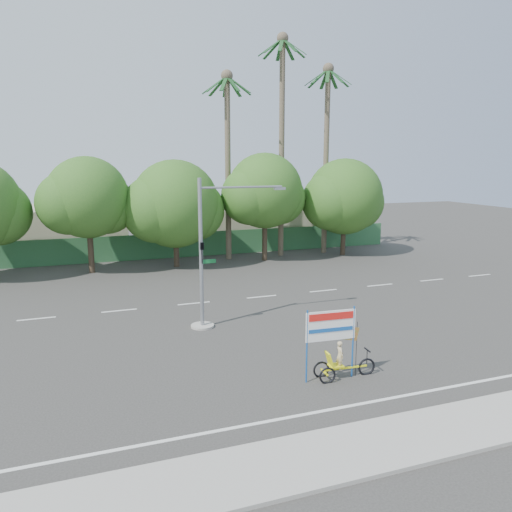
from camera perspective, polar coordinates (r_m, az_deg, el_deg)
name	(u,v)px	position (r m, az deg, el deg)	size (l,w,h in m)	color
ground	(284,350)	(21.20, 3.22, -10.64)	(120.00, 120.00, 0.00)	#33302D
sidewalk_near	(390,442)	(15.27, 15.03, -19.87)	(50.00, 2.40, 0.12)	gray
fence	(180,245)	(40.94, -8.64, 1.24)	(38.00, 0.08, 2.00)	#336B3D
building_left	(49,231)	(44.54, -22.58, 2.61)	(12.00, 8.00, 4.00)	beige
building_right	(254,224)	(47.24, -0.20, 3.63)	(14.00, 8.00, 3.60)	beige
tree_left	(87,201)	(36.23, -18.76, 6.02)	(6.66, 5.60, 8.07)	#473828
tree_center	(174,206)	(36.89, -9.33, 5.60)	(7.62, 6.40, 7.85)	#473828
tree_right	(264,194)	(38.73, 0.95, 7.14)	(6.90, 5.80, 8.36)	#473828
tree_far_right	(344,199)	(41.77, 10.01, 6.43)	(7.38, 6.20, 7.94)	#473828
palm_tall	(282,126)	(40.89, 2.97, 14.65)	(3.73, 3.79, 17.45)	#70604C
palm_mid	(326,140)	(42.54, 8.06, 12.98)	(3.73, 3.79, 15.45)	#70604C
palm_short	(228,146)	(39.29, -3.26, 12.46)	(3.73, 3.79, 14.45)	#70604C
traffic_signal	(208,266)	(23.31, -5.54, -1.19)	(4.72, 1.10, 7.00)	gray
trike_billboard	(337,350)	(18.41, 9.21, -10.55)	(2.76, 0.68, 2.71)	black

